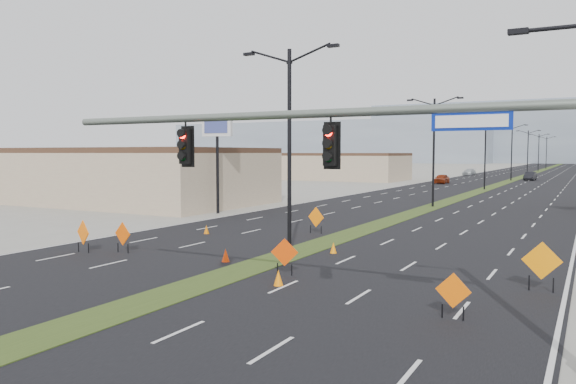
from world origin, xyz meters
The scene contains 29 objects.
ground centered at (0.00, 0.00, 0.00)m, with size 600.00×600.00×0.00m, color gray.
road_surface centered at (0.00, 100.00, 0.00)m, with size 25.00×400.00×0.02m, color black.
median_strip centered at (0.00, 100.00, 0.00)m, with size 2.00×400.00×0.04m, color #2E3E16.
building_sw_near centered at (-35.00, 30.00, 2.50)m, with size 40.00×16.00×5.00m, color tan.
building_sw_far centered at (-32.00, 85.00, 2.25)m, with size 30.00×14.00×4.50m, color tan.
mesa_west centered at (-120.00, 280.00, 11.00)m, with size 180.00×50.00×22.00m, color gray.
mesa_backdrop centered at (-30.00, 320.00, 16.00)m, with size 140.00×50.00×32.00m, color gray.
signal_mast centered at (8.56, 2.00, 4.79)m, with size 16.30×0.60×8.00m.
streetlight_0 centered at (0.00, 12.00, 5.42)m, with size 5.15×0.24×10.02m.
streetlight_1 centered at (0.00, 40.00, 5.42)m, with size 5.15×0.24×10.02m.
streetlight_2 centered at (0.00, 68.00, 5.42)m, with size 5.15×0.24×10.02m.
streetlight_3 centered at (0.00, 96.00, 5.42)m, with size 5.15×0.24×10.02m.
streetlight_4 centered at (0.00, 124.00, 5.42)m, with size 5.15×0.24×10.02m.
streetlight_5 centered at (0.00, 152.00, 5.42)m, with size 5.15×0.24×10.02m.
streetlight_6 centered at (0.00, 180.00, 5.42)m, with size 5.15×0.24×10.02m.
car_left centered at (-8.71, 80.24, 0.78)m, with size 1.84×4.57×1.56m, color maroon.
car_mid centered at (2.94, 99.02, 0.77)m, with size 1.62×4.66×1.53m, color black.
car_far centered at (-11.50, 118.13, 0.71)m, with size 1.98×4.88×1.42m, color #AAAFB4.
construction_sign_0 centered at (-9.40, 7.57, 0.97)m, with size 1.19×0.39×1.64m.
construction_sign_1 centered at (-7.59, 8.47, 0.91)m, with size 1.16×0.21×1.56m.
construction_sign_2 centered at (-2.00, 19.15, 0.98)m, with size 1.22×0.38×1.67m.
construction_sign_3 centered at (2.00, 7.90, 0.89)m, with size 1.10×0.40×1.52m.
construction_sign_4 centered at (9.44, 4.90, 0.84)m, with size 1.08×0.08×1.43m.
construction_sign_5 centered at (11.50, 9.87, 1.09)m, with size 1.38×0.11×1.84m.
cone_0 centered at (2.72, 6.11, 0.31)m, with size 0.37×0.37×0.62m, color orange.
cone_1 centered at (-1.71, 8.99, 0.31)m, with size 0.37×0.37×0.62m, color red.
cone_2 centered at (1.75, 13.39, 0.29)m, with size 0.34×0.34×0.57m, color orange.
cone_3 centered at (-7.91, 15.80, 0.28)m, with size 0.34×0.34×0.56m, color #D86904.
pole_sign_west centered at (-14.30, 25.89, 6.56)m, with size 2.68×0.68×8.15m.
Camera 1 is at (13.02, -12.03, 5.02)m, focal length 35.00 mm.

